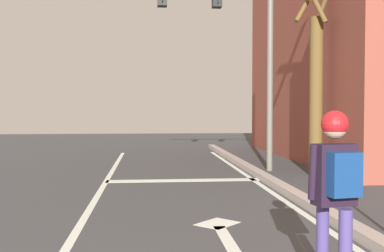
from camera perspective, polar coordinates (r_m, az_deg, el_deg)
The scene contains 9 objects.
lane_line_center at distance 7.57m, azimuth -12.73°, elevation -10.30°, with size 0.12×20.00×0.01m, color silver.
lane_line_curbside at distance 7.88m, azimuth 12.57°, elevation -9.81°, with size 0.12×20.00×0.01m, color silver.
stop_bar at distance 10.58m, azimuth -1.04°, elevation -6.73°, with size 3.49×0.40×0.01m, color silver.
lane_arrow_stem at distance 5.87m, azimuth 4.42°, elevation -13.89°, with size 0.16×1.40×0.01m, color silver.
lane_arrow_head at distance 6.68m, azimuth 3.15°, elevation -11.91°, with size 0.56×0.44×0.01m, color silver.
curb_strip at distance 7.94m, azimuth 14.31°, elevation -9.23°, with size 0.24×24.00×0.14m, color #A69992.
skater at distance 4.04m, azimuth 17.29°, elevation -6.37°, with size 0.42×0.59×1.52m.
traffic_signal_mast at distance 12.28m, azimuth 4.48°, elevation 11.89°, with size 4.32×0.34×5.19m.
roadside_tree at distance 11.79m, azimuth 15.04°, elevation 4.79°, with size 1.05×1.05×4.91m.
Camera 1 is at (1.04, -1.33, 1.61)m, focal length 43.20 mm.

